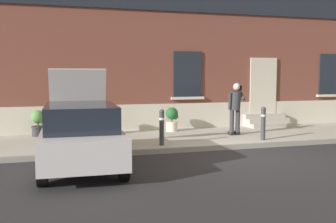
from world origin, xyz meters
The scene contains 12 objects.
ground_plane centered at (0.00, 0.00, 0.00)m, with size 80.00×80.00×0.00m, color #232326.
sidewalk centered at (0.00, 2.80, 0.07)m, with size 24.00×3.60×0.15m, color #99968E.
curb_edge centered at (0.00, 0.94, 0.07)m, with size 24.00×0.12×0.15m, color gray.
building_facade centered at (0.01, 5.29, 3.73)m, with size 24.00×1.52×7.50m.
entrance_stoop centered at (3.26, 4.23, 0.34)m, with size 1.77×0.96×0.48m.
hatchback_car_silver centered at (-4.21, -0.11, 0.80)m, with size 1.89×4.12×2.34m.
bollard_near_person centered at (1.43, 1.35, 0.71)m, with size 0.15×0.15×1.04m.
bollard_far_left centered at (-1.84, 1.35, 0.71)m, with size 0.15×0.15×1.04m.
person_on_phone centered at (1.04, 2.51, 1.15)m, with size 0.51×0.48×1.75m.
planter_charcoal centered at (-5.31, 4.14, 0.61)m, with size 0.44×0.44×0.86m.
planter_olive centered at (-3.01, 3.89, 0.61)m, with size 0.44×0.44×0.86m.
planter_cream centered at (-0.72, 4.00, 0.61)m, with size 0.44×0.44×0.86m.
Camera 1 is at (-4.79, -9.29, 2.17)m, focal length 41.52 mm.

